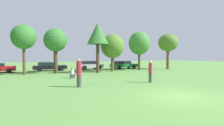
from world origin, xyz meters
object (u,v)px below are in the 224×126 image
(tree_2, at_px, (55,41))
(parked_car_green, at_px, (124,65))
(tree_4, at_px, (112,46))
(frisbee, at_px, (110,67))
(tree_6, at_px, (168,43))
(person_thrower, at_px, (79,73))
(tree_5, at_px, (139,43))
(tree_3, at_px, (98,34))
(person_catcher, at_px, (150,71))
(parked_car_black, at_px, (49,66))
(bystander_sitting, at_px, (72,73))
(tree_1, at_px, (24,37))
(parked_car_silver, at_px, (90,65))

(tree_2, bearing_deg, parked_car_green, 18.27)
(tree_4, bearing_deg, frisbee, -115.90)
(tree_6, bearing_deg, parked_car_green, 146.32)
(person_thrower, bearing_deg, tree_5, 45.23)
(tree_3, bearing_deg, frisbee, -104.82)
(person_catcher, height_order, tree_5, tree_5)
(person_thrower, bearing_deg, parked_car_green, 54.94)
(person_catcher, height_order, parked_car_black, person_catcher)
(person_thrower, xyz_separation_m, tree_6, (16.89, 10.20, 3.17))
(person_thrower, relative_size, tree_5, 0.33)
(tree_2, height_order, tree_5, tree_5)
(person_catcher, bearing_deg, tree_4, -95.80)
(person_catcher, height_order, tree_3, tree_3)
(person_catcher, relative_size, bystander_sitting, 1.65)
(person_thrower, distance_m, tree_5, 16.36)
(person_thrower, xyz_separation_m, tree_1, (-3.54, 10.00, 3.14))
(person_thrower, relative_size, parked_car_green, 0.41)
(tree_1, distance_m, parked_car_black, 6.46)
(tree_5, distance_m, parked_car_black, 13.44)
(parked_car_green, bearing_deg, tree_3, -143.84)
(person_catcher, xyz_separation_m, tree_6, (11.33, 10.50, 3.23))
(tree_5, bearing_deg, tree_6, -6.94)
(tree_2, height_order, parked_car_black, tree_2)
(person_thrower, bearing_deg, tree_6, 34.14)
(tree_6, bearing_deg, tree_3, -174.67)
(parked_car_silver, bearing_deg, tree_3, -99.89)
(person_thrower, xyz_separation_m, parked_car_silver, (5.46, 14.98, -0.27))
(tree_1, bearing_deg, tree_6, 0.56)
(frisbee, bearing_deg, parked_car_black, 101.08)
(tree_6, bearing_deg, frisbee, -145.29)
(person_catcher, bearing_deg, parked_car_black, -64.62)
(tree_1, distance_m, tree_6, 20.43)
(person_catcher, xyz_separation_m, tree_5, (6.35, 11.10, 3.06))
(tree_5, distance_m, parked_car_silver, 8.34)
(parked_car_black, relative_size, parked_car_green, 0.98)
(tree_5, xyz_separation_m, tree_6, (4.98, -0.61, 0.17))
(frisbee, height_order, tree_4, tree_4)
(tree_1, bearing_deg, tree_4, 0.98)
(bystander_sitting, bearing_deg, tree_5, 27.14)
(person_catcher, distance_m, tree_3, 10.16)
(person_catcher, relative_size, frisbee, 6.05)
(person_catcher, relative_size, parked_car_black, 0.38)
(tree_3, distance_m, tree_6, 12.30)
(tree_5, relative_size, parked_car_green, 1.25)
(tree_5, relative_size, parked_car_black, 1.27)
(person_catcher, bearing_deg, frisbee, -3.48)
(tree_4, xyz_separation_m, parked_car_green, (3.86, 3.91, -2.72))
(tree_5, relative_size, parked_car_silver, 1.45)
(person_catcher, height_order, parked_car_silver, person_catcher)
(tree_2, height_order, tree_4, tree_2)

